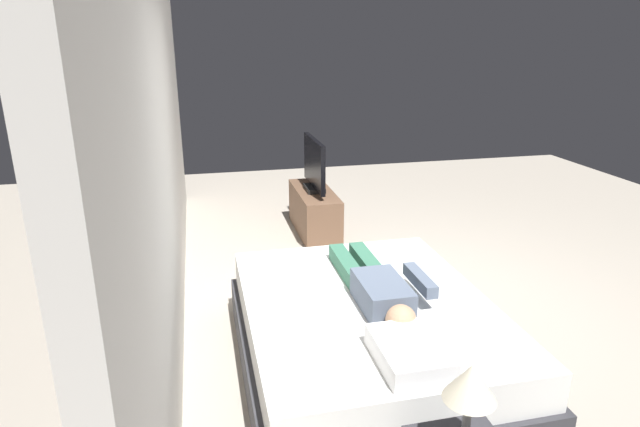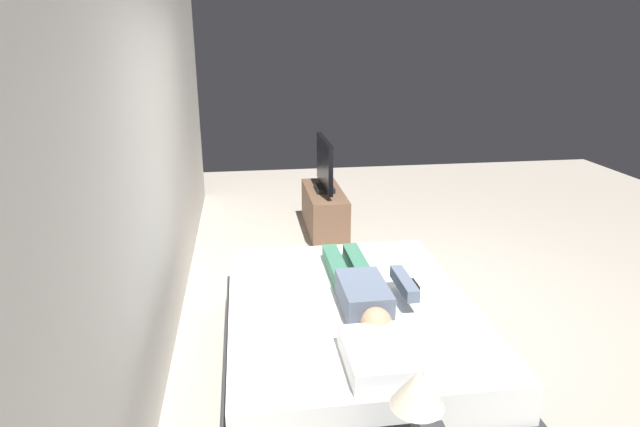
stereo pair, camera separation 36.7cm
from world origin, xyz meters
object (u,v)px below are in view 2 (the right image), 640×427
(tv_stand, at_px, (324,211))
(tv, at_px, (324,166))
(person, at_px, (361,288))
(pillow, at_px, (378,356))
(bed, at_px, (350,339))
(lamp, at_px, (418,390))
(remote, at_px, (414,284))

(tv_stand, relative_size, tv, 1.25)
(person, relative_size, tv, 1.43)
(pillow, bearing_deg, tv_stand, -4.14)
(person, xyz_separation_m, tv_stand, (2.71, -0.17, -0.37))
(bed, height_order, tv, tv)
(tv_stand, bearing_deg, pillow, 175.86)
(person, distance_m, lamp, 1.38)
(person, height_order, tv_stand, person)
(remote, relative_size, tv, 0.17)
(bed, bearing_deg, remote, -69.46)
(tv_stand, height_order, lamp, lamp)
(bed, distance_m, tv, 2.80)
(remote, bearing_deg, tv, 5.16)
(remote, xyz_separation_m, lamp, (-1.51, 0.48, 0.30))
(bed, distance_m, lamp, 1.45)
(bed, xyz_separation_m, tv, (2.74, -0.25, 0.52))
(tv_stand, xyz_separation_m, tv, (0.00, 0.00, 0.53))
(pillow, relative_size, lamp, 1.14)
(bed, height_order, lamp, lamp)
(person, distance_m, tv, 2.72)
(tv, bearing_deg, bed, 174.79)
(pillow, xyz_separation_m, tv_stand, (3.45, -0.25, -0.35))
(remote, relative_size, lamp, 0.36)
(pillow, height_order, tv, tv)
(person, xyz_separation_m, lamp, (-1.36, 0.08, 0.23))
(bed, bearing_deg, tv, -5.21)
(tv_stand, bearing_deg, remote, -174.84)
(remote, distance_m, lamp, 1.61)
(bed, xyz_separation_m, lamp, (-1.33, 0.00, 0.59))
(tv, bearing_deg, lamp, 176.45)
(remote, distance_m, tv, 2.58)
(remote, height_order, tv_stand, remote)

